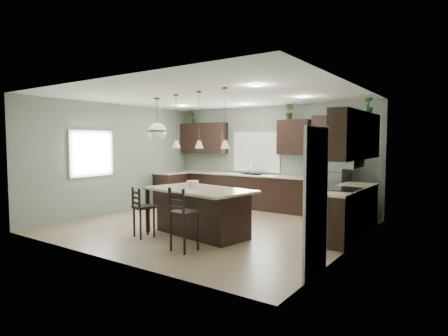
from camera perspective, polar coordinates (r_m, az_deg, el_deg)
ground at (r=8.23m, az=-2.18°, el=-8.85°), size 6.00×6.00×0.00m
pantry_door at (r=5.27m, az=13.84°, el=-4.96°), size 0.04×0.82×2.04m
window_back at (r=10.54m, az=4.99°, el=2.46°), size 1.35×0.02×1.00m
window_left at (r=9.62m, az=-19.57°, el=2.10°), size 0.02×1.10×1.00m
left_return_cabs at (r=11.15m, az=-8.07°, el=-3.15°), size 0.60×0.90×0.90m
left_return_countertop at (r=11.09m, az=-8.02°, el=-0.75°), size 0.66×0.96×0.04m
back_lower_cabs at (r=10.62m, az=2.08°, el=-3.47°), size 4.20×0.60×0.90m
back_countertop at (r=10.55m, az=2.03°, el=-0.95°), size 4.20×0.66×0.04m
sink_inset at (r=10.31m, az=4.13°, el=-0.99°), size 0.70×0.45×0.01m
faucet at (r=10.27m, az=4.05°, el=-0.20°), size 0.02×0.02×0.28m
back_upper_left at (r=11.38m, az=-3.09°, el=4.60°), size 1.55×0.34×0.90m
back_upper_right at (r=9.86m, az=10.65°, el=4.63°), size 0.85×0.34×0.90m
fridge_header at (r=9.49m, az=16.51°, el=6.37°), size 1.05×0.34×0.45m
right_lower_cabs at (r=7.72m, az=18.30°, el=-6.50°), size 0.60×2.35×0.90m
right_countertop at (r=7.66m, az=18.23°, el=-3.03°), size 0.66×2.35×0.04m
cooktop at (r=7.39m, az=17.63°, el=-3.06°), size 0.58×0.75×0.02m
wall_oven_front at (r=7.55m, az=15.47°, el=-6.67°), size 0.01×0.72×0.60m
right_upper_cabs at (r=7.56m, az=19.50°, el=4.68°), size 0.34×2.35×0.90m
microwave at (r=7.31m, az=18.48°, el=1.60°), size 0.40×0.75×0.40m
refrigerator at (r=9.29m, az=15.50°, el=-1.73°), size 0.90×0.74×1.85m
kitchen_island at (r=7.35m, az=-3.76°, el=-6.73°), size 2.28×1.54×0.92m
serving_dish at (r=7.42m, az=-4.81°, el=-2.48°), size 0.24×0.24×0.14m
bar_stool_left at (r=7.36m, az=-12.11°, el=-6.63°), size 0.45×0.45×0.97m
bar_stool_right at (r=6.33m, az=-6.06°, el=-7.78°), size 0.43×0.43×1.08m
pendant_left at (r=7.77m, az=-7.30°, el=7.07°), size 0.17×0.17×1.10m
pendant_center at (r=7.23m, az=-3.83°, el=7.32°), size 0.17×0.17×1.10m
pendant_right at (r=6.73m, az=0.18°, el=7.58°), size 0.17×0.17×1.10m
chandelier at (r=8.46m, az=-10.17°, el=7.29°), size 0.44×0.44×0.95m
plant_back_left at (r=11.68m, az=-5.05°, el=7.67°), size 0.35×0.31×0.36m
plant_back_right at (r=9.91m, az=9.99°, el=8.46°), size 0.29×0.27×0.42m
plant_right_wall at (r=8.53m, az=21.11°, el=8.84°), size 0.24×0.24×0.38m
room_shell at (r=8.03m, az=-2.21°, el=3.06°), size 6.00×6.00×6.00m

